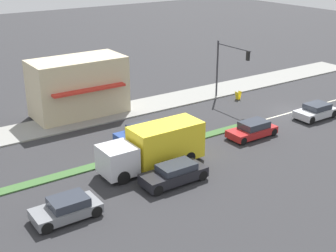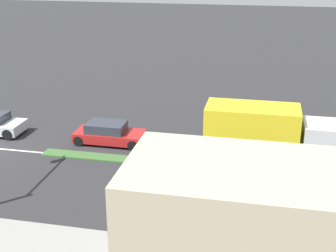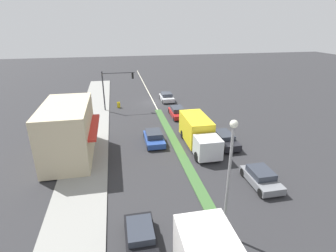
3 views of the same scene
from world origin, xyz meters
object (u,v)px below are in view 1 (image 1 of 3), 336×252
object	(u,v)px
pedestrian	(104,100)
delivery_truck	(155,146)
suv_grey	(67,208)
warning_aframe_sign	(238,95)
traffic_signal_main	(227,62)
sedan_dark	(174,174)
sedan_silver	(316,111)
hatchback_red	(252,130)
coupe_blue	(141,133)

from	to	relation	value
pedestrian	delivery_truck	xyz separation A→B (m)	(-12.37, 2.39, 0.48)
suv_grey	pedestrian	bearing A→B (deg)	-33.75
pedestrian	warning_aframe_sign	bearing A→B (deg)	-110.24
traffic_signal_main	sedan_dark	distance (m)	18.18
pedestrian	sedan_silver	size ratio (longest dim) A/B	0.43
pedestrian	sedan_silver	world-z (taller)	pedestrian
sedan_dark	hatchback_red	bearing A→B (deg)	-73.74
coupe_blue	warning_aframe_sign	bearing A→B (deg)	-75.74
hatchback_red	sedan_dark	distance (m)	10.00
coupe_blue	sedan_dark	xyz separation A→B (m)	(-7.20, 1.85, 0.03)
delivery_truck	sedan_dark	size ratio (longest dim) A/B	1.70
suv_grey	sedan_dark	world-z (taller)	sedan_dark
hatchback_red	traffic_signal_main	bearing A→B (deg)	-27.91
sedan_dark	traffic_signal_main	bearing A→B (deg)	-51.55
warning_aframe_sign	hatchback_red	world-z (taller)	hatchback_red
pedestrian	sedan_dark	bearing A→B (deg)	169.77
warning_aframe_sign	delivery_truck	distance (m)	16.78
hatchback_red	coupe_blue	bearing A→B (deg)	60.42
suv_grey	coupe_blue	bearing A→B (deg)	-52.10
traffic_signal_main	sedan_dark	size ratio (longest dim) A/B	1.27
warning_aframe_sign	hatchback_red	size ratio (longest dim) A/B	0.20
traffic_signal_main	delivery_truck	distance (m)	16.18
delivery_truck	suv_grey	world-z (taller)	delivery_truck
warning_aframe_sign	suv_grey	world-z (taller)	suv_grey
delivery_truck	pedestrian	bearing A→B (deg)	-10.95
coupe_blue	suv_grey	bearing A→B (deg)	127.90
pedestrian	delivery_truck	bearing A→B (deg)	169.05
sedan_dark	suv_grey	bearing A→B (deg)	90.00
traffic_signal_main	suv_grey	bearing A→B (deg)	117.46
traffic_signal_main	warning_aframe_sign	distance (m)	3.70
hatchback_red	delivery_truck	bearing A→B (deg)	90.00
warning_aframe_sign	hatchback_red	distance (m)	9.58
sedan_silver	pedestrian	bearing A→B (deg)	49.61
sedan_silver	warning_aframe_sign	bearing A→B (deg)	15.15
suv_grey	sedan_silver	xyz separation A→B (m)	(2.80, -24.68, 0.03)
hatchback_red	sedan_dark	xyz separation A→B (m)	(-2.80, 9.60, 0.03)
traffic_signal_main	warning_aframe_sign	size ratio (longest dim) A/B	6.69
warning_aframe_sign	sedan_dark	bearing A→B (deg)	124.90
suv_grey	delivery_truck	bearing A→B (deg)	-70.12
warning_aframe_sign	suv_grey	bearing A→B (deg)	115.12
pedestrian	hatchback_red	bearing A→B (deg)	-150.98
hatchback_red	sedan_silver	size ratio (longest dim) A/B	1.07
delivery_truck	suv_grey	size ratio (longest dim) A/B	1.97
delivery_truck	suv_grey	bearing A→B (deg)	109.88
sedan_dark	warning_aframe_sign	bearing A→B (deg)	-55.10
sedan_dark	coupe_blue	bearing A→B (deg)	-14.41
sedan_silver	traffic_signal_main	bearing A→B (deg)	21.45
pedestrian	sedan_silver	bearing A→B (deg)	-130.39
sedan_silver	sedan_dark	world-z (taller)	sedan_silver
warning_aframe_sign	sedan_silver	distance (m)	8.07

